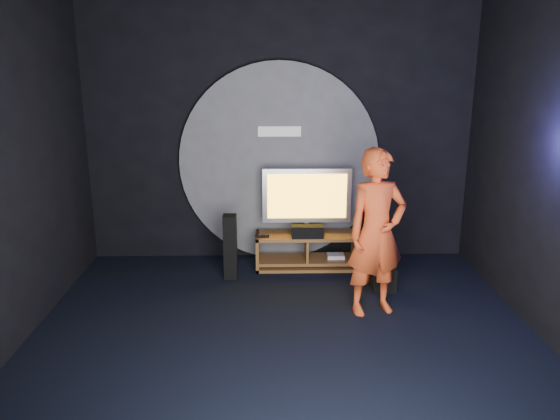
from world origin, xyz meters
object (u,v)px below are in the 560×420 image
(tv, at_px, (307,198))
(media_console, at_px, (307,253))
(tower_speaker_right, at_px, (374,235))
(subwoofer, at_px, (383,278))
(player, at_px, (377,233))
(tower_speaker_left, at_px, (230,247))

(tv, bearing_deg, media_console, -83.65)
(tv, relative_size, tower_speaker_right, 1.41)
(subwoofer, xyz_separation_m, player, (-0.22, -0.55, 0.74))
(player, bearing_deg, tv, 98.17)
(tower_speaker_right, height_order, player, player)
(subwoofer, distance_m, player, 0.95)
(media_console, bearing_deg, tower_speaker_right, 4.38)
(tv, distance_m, player, 1.50)
(subwoofer, height_order, player, player)
(tv, bearing_deg, tower_speaker_right, -0.03)
(tower_speaker_left, bearing_deg, subwoofer, -12.92)
(media_console, xyz_separation_m, tv, (-0.01, 0.07, 0.71))
(tower_speaker_left, bearing_deg, player, -31.37)
(subwoofer, bearing_deg, tower_speaker_left, 167.08)
(tv, height_order, tower_speaker_left, tv)
(tv, xyz_separation_m, subwoofer, (0.85, -0.81, -0.76))
(tower_speaker_right, xyz_separation_m, player, (-0.25, -1.36, 0.48))
(media_console, relative_size, player, 0.74)
(media_console, bearing_deg, subwoofer, -41.46)
(media_console, distance_m, subwoofer, 1.13)
(tower_speaker_left, relative_size, tower_speaker_right, 1.00)
(tower_speaker_right, height_order, subwoofer, tower_speaker_right)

